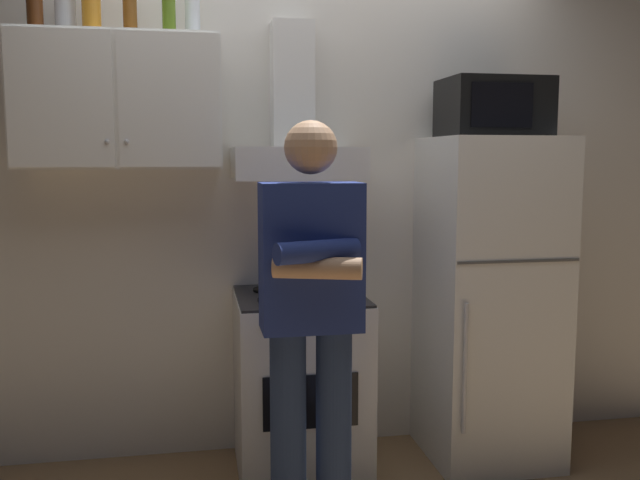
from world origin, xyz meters
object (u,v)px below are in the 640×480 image
at_px(stove_oven, 300,383).
at_px(range_hood, 295,137).
at_px(refrigerator, 489,300).
at_px(upper_cabinet, 120,102).
at_px(bottle_canister_steel, 65,10).
at_px(bottle_olive_oil, 169,5).
at_px(person_standing, 311,317).
at_px(microwave, 493,108).
at_px(bottle_vodka_clear, 192,7).
at_px(bottle_beer_brown, 130,7).

xyz_separation_m(stove_oven, range_hood, (0.00, 0.13, 1.16)).
bearing_deg(range_hood, refrigerator, -7.55).
distance_m(upper_cabinet, bottle_canister_steel, 0.46).
bearing_deg(bottle_olive_oil, upper_cabinet, 171.93).
height_order(upper_cabinet, person_standing, upper_cabinet).
bearing_deg(range_hood, microwave, -6.46).
relative_size(stove_oven, person_standing, 0.53).
xyz_separation_m(stove_oven, person_standing, (-0.05, -0.61, 0.47)).
bearing_deg(range_hood, bottle_vodka_clear, 176.33).
height_order(upper_cabinet, bottle_canister_steel, bottle_canister_steel).
relative_size(upper_cabinet, bottle_canister_steel, 4.26).
bearing_deg(upper_cabinet, bottle_beer_brown, -7.63).
bearing_deg(stove_oven, bottle_canister_steel, 171.66).
bearing_deg(microwave, upper_cabinet, 176.52).
relative_size(refrigerator, microwave, 3.33).
height_order(upper_cabinet, range_hood, range_hood).
bearing_deg(stove_oven, bottle_vodka_clear, 161.49).
height_order(range_hood, microwave, range_hood).
relative_size(person_standing, bottle_canister_steel, 7.76).
xyz_separation_m(person_standing, bottle_beer_brown, (-0.69, 0.72, 1.27)).
bearing_deg(bottle_vodka_clear, bottle_beer_brown, -171.87).
bearing_deg(stove_oven, upper_cabinet, 171.10).
bearing_deg(upper_cabinet, bottle_olive_oil, -8.07).
xyz_separation_m(range_hood, refrigerator, (0.95, -0.13, -0.80)).
height_order(stove_oven, bottle_beer_brown, bottle_beer_brown).
xyz_separation_m(upper_cabinet, refrigerator, (1.75, -0.12, -0.95)).
bearing_deg(bottle_olive_oil, bottle_vodka_clear, 31.42).
distance_m(range_hood, bottle_beer_brown, 0.93).
bearing_deg(refrigerator, microwave, 90.90).
xyz_separation_m(person_standing, bottle_vodka_clear, (-0.42, 0.76, 1.29)).
bearing_deg(microwave, refrigerator, -89.10).
xyz_separation_m(upper_cabinet, person_standing, (0.75, -0.73, -0.85)).
bearing_deg(bottle_olive_oil, stove_oven, -9.24).
xyz_separation_m(microwave, bottle_vodka_clear, (-1.42, 0.14, 0.45)).
relative_size(stove_oven, range_hood, 1.17).
relative_size(range_hood, bottle_beer_brown, 3.05).
distance_m(bottle_beer_brown, bottle_olive_oil, 0.17).
xyz_separation_m(range_hood, bottle_vodka_clear, (-0.47, 0.03, 0.59)).
relative_size(stove_oven, bottle_vodka_clear, 3.05).
distance_m(upper_cabinet, stove_oven, 1.55).
distance_m(bottle_canister_steel, bottle_vodka_clear, 0.55).
xyz_separation_m(stove_oven, microwave, (0.95, 0.02, 1.31)).
distance_m(upper_cabinet, range_hood, 0.81).
bearing_deg(microwave, bottle_olive_oil, 177.22).
height_order(upper_cabinet, bottle_olive_oil, bottle_olive_oil).
bearing_deg(bottle_canister_steel, refrigerator, -4.32).
relative_size(upper_cabinet, bottle_olive_oil, 3.41).
bearing_deg(person_standing, upper_cabinet, 135.74).
bearing_deg(person_standing, range_hood, 86.09).
bearing_deg(stove_oven, microwave, 1.15).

